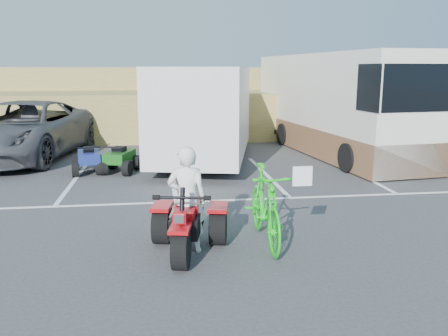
{
  "coord_description": "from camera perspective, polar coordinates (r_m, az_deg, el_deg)",
  "views": [
    {
      "loc": [
        -0.32,
        -8.17,
        3.0
      ],
      "look_at": [
        0.97,
        1.33,
        1.0
      ],
      "focal_mm": 38.0,
      "sensor_mm": 36.0,
      "label": 1
    }
  ],
  "objects": [
    {
      "name": "grass_embankment",
      "position": [
        23.7,
        -6.98,
        7.89
      ],
      "size": [
        40.0,
        8.5,
        3.1
      ],
      "color": "olive",
      "rests_on": "ground"
    },
    {
      "name": "ground",
      "position": [
        8.7,
        -5.2,
        -8.41
      ],
      "size": [
        100.0,
        100.0,
        0.0
      ],
      "primitive_type": "plane",
      "color": "#3A3A3D",
      "rests_on": "ground"
    },
    {
      "name": "rv_motorhome",
      "position": [
        17.85,
        13.06,
        6.71
      ],
      "size": [
        3.5,
        9.9,
        3.48
      ],
      "rotation": [
        0.0,
        0.0,
        0.11
      ],
      "color": "silver",
      "rests_on": "ground"
    },
    {
      "name": "rider",
      "position": [
        7.85,
        -4.47,
        -3.79
      ],
      "size": [
        0.72,
        0.55,
        1.79
      ],
      "primitive_type": "imported",
      "rotation": [
        0.0,
        0.0,
        2.95
      ],
      "color": "white",
      "rests_on": "ground"
    },
    {
      "name": "grey_pickup",
      "position": [
        17.56,
        -22.97,
        4.22
      ],
      "size": [
        4.32,
        7.41,
        1.94
      ],
      "primitive_type": "imported",
      "rotation": [
        0.0,
        0.0,
        -0.17
      ],
      "color": "#424349",
      "rests_on": "ground"
    },
    {
      "name": "parking_stripes",
      "position": [
        12.65,
        -2.12,
        -1.92
      ],
      "size": [
        28.0,
        5.16,
        0.01
      ],
      "color": "white",
      "rests_on": "ground"
    },
    {
      "name": "cargo_trailer",
      "position": [
        15.51,
        -2.32,
        6.82
      ],
      "size": [
        4.02,
        6.98,
        3.06
      ],
      "rotation": [
        0.0,
        0.0,
        -0.23
      ],
      "color": "silver",
      "rests_on": "ground"
    },
    {
      "name": "red_trike_atv",
      "position": [
        8.0,
        -4.51,
        -10.28
      ],
      "size": [
        1.61,
        1.95,
        1.13
      ],
      "primitive_type": null,
      "rotation": [
        0.0,
        0.0,
        -0.19
      ],
      "color": "#AE090F",
      "rests_on": "ground"
    },
    {
      "name": "quad_atv_blue",
      "position": [
        14.54,
        -15.83,
        -0.57
      ],
      "size": [
        1.19,
        1.46,
        0.86
      ],
      "primitive_type": null,
      "rotation": [
        0.0,
        0.0,
        0.16
      ],
      "color": "navy",
      "rests_on": "ground"
    },
    {
      "name": "green_dirt_bike",
      "position": [
        8.27,
        4.97,
        -4.54
      ],
      "size": [
        0.66,
        2.26,
        1.36
      ],
      "primitive_type": "imported",
      "rotation": [
        0.0,
        0.0,
        -0.01
      ],
      "color": "#14BF19",
      "rests_on": "ground"
    },
    {
      "name": "quad_atv_green",
      "position": [
        14.39,
        -12.37,
        -0.52
      ],
      "size": [
        1.33,
        1.55,
        0.86
      ],
      "primitive_type": null,
      "rotation": [
        0.0,
        0.0,
        -0.3
      ],
      "color": "#135012",
      "rests_on": "ground"
    }
  ]
}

